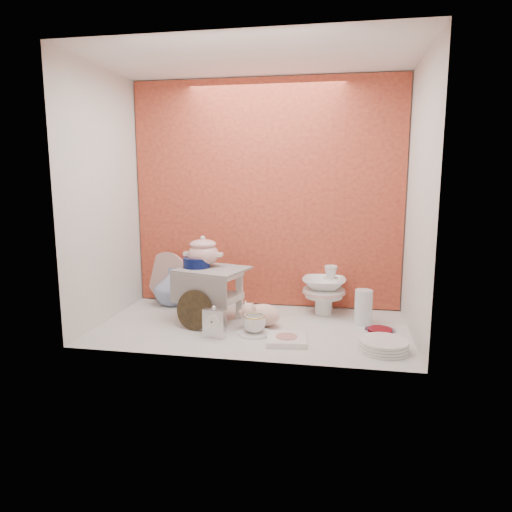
{
  "coord_description": "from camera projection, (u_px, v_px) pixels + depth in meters",
  "views": [
    {
      "loc": [
        0.49,
        -2.57,
        0.88
      ],
      "look_at": [
        0.02,
        0.02,
        0.42
      ],
      "focal_mm": 32.62,
      "sensor_mm": 36.0,
      "label": 1
    }
  ],
  "objects": [
    {
      "name": "mantel_clock",
      "position": [
        214.0,
        322.0,
        2.54
      ],
      "size": [
        0.13,
        0.06,
        0.18
      ],
      "primitive_type": "cube",
      "rotation": [
        0.0,
        0.0,
        -0.13
      ],
      "color": "silver",
      "rests_on": "ground"
    },
    {
      "name": "plush_pig",
      "position": [
        263.0,
        315.0,
        2.72
      ],
      "size": [
        0.27,
        0.2,
        0.15
      ],
      "primitive_type": "ellipsoid",
      "rotation": [
        0.0,
        0.0,
        0.13
      ],
      "color": "beige",
      "rests_on": "ground"
    },
    {
      "name": "floral_platter",
      "position": [
        167.0,
        277.0,
        3.26
      ],
      "size": [
        0.35,
        0.14,
        0.35
      ],
      "primitive_type": null,
      "rotation": [
        0.0,
        0.0,
        -0.28
      ],
      "color": "white",
      "rests_on": "ground"
    },
    {
      "name": "niche_shell",
      "position": [
        258.0,
        166.0,
        2.75
      ],
      "size": [
        1.86,
        1.03,
        1.53
      ],
      "color": "#C85732",
      "rests_on": "ground"
    },
    {
      "name": "teacup_saucer",
      "position": [
        254.0,
        333.0,
        2.6
      ],
      "size": [
        0.2,
        0.2,
        0.01
      ],
      "primitive_type": "cylinder",
      "rotation": [
        0.0,
        0.0,
        0.06
      ],
      "color": "white",
      "rests_on": "ground"
    },
    {
      "name": "gold_rim_teacup",
      "position": [
        254.0,
        323.0,
        2.59
      ],
      "size": [
        0.13,
        0.13,
        0.1
      ],
      "primitive_type": "imported",
      "rotation": [
        0.0,
        0.0,
        -0.01
      ],
      "color": "white",
      "rests_on": "teacup_saucer"
    },
    {
      "name": "ground",
      "position": [
        252.0,
        327.0,
        2.73
      ],
      "size": [
        1.8,
        1.8,
        0.0
      ],
      "primitive_type": "plane",
      "color": "silver",
      "rests_on": "ground"
    },
    {
      "name": "cobalt_bowl",
      "position": [
        197.0,
        262.0,
        2.84
      ],
      "size": [
        0.18,
        0.18,
        0.06
      ],
      "primitive_type": "cylinder",
      "rotation": [
        0.0,
        0.0,
        0.07
      ],
      "color": "#091244",
      "rests_on": "step_stool"
    },
    {
      "name": "lacquer_tray",
      "position": [
        194.0,
        310.0,
        2.67
      ],
      "size": [
        0.24,
        0.11,
        0.23
      ],
      "primitive_type": null,
      "rotation": [
        0.0,
        0.0,
        -0.26
      ],
      "color": "black",
      "rests_on": "ground"
    },
    {
      "name": "crystal_bowl",
      "position": [
        380.0,
        334.0,
        2.53
      ],
      "size": [
        0.23,
        0.23,
        0.05
      ],
      "primitive_type": "imported",
      "rotation": [
        0.0,
        0.0,
        -0.44
      ],
      "color": "silver",
      "rests_on": "ground"
    },
    {
      "name": "dinner_plate_stack",
      "position": [
        384.0,
        345.0,
        2.35
      ],
      "size": [
        0.29,
        0.29,
        0.06
      ],
      "primitive_type": "cylinder",
      "rotation": [
        0.0,
        0.0,
        -0.14
      ],
      "color": "white",
      "rests_on": "ground"
    },
    {
      "name": "soup_tureen",
      "position": [
        203.0,
        251.0,
        2.85
      ],
      "size": [
        0.25,
        0.25,
        0.19
      ],
      "primitive_type": null,
      "rotation": [
        0.0,
        0.0,
        -0.09
      ],
      "color": "white",
      "rests_on": "step_stool"
    },
    {
      "name": "blue_white_vase",
      "position": [
        172.0,
        286.0,
        3.18
      ],
      "size": [
        0.26,
        0.26,
        0.25
      ],
      "primitive_type": "imported",
      "rotation": [
        0.0,
        0.0,
        0.08
      ],
      "color": "silver",
      "rests_on": "ground"
    },
    {
      "name": "step_stool",
      "position": [
        213.0,
        294.0,
        2.84
      ],
      "size": [
        0.46,
        0.42,
        0.32
      ],
      "primitive_type": null,
      "rotation": [
        0.0,
        0.0,
        -0.28
      ],
      "color": "silver",
      "rests_on": "ground"
    },
    {
      "name": "porcelain_tower",
      "position": [
        324.0,
        290.0,
        2.96
      ],
      "size": [
        0.32,
        0.32,
        0.32
      ],
      "primitive_type": null,
      "rotation": [
        0.0,
        0.0,
        0.17
      ],
      "color": "white",
      "rests_on": "ground"
    },
    {
      "name": "clear_glass_vase",
      "position": [
        363.0,
        307.0,
        2.77
      ],
      "size": [
        0.14,
        0.14,
        0.21
      ],
      "primitive_type": "cylinder",
      "rotation": [
        0.0,
        0.0,
        -0.39
      ],
      "color": "silver",
      "rests_on": "ground"
    },
    {
      "name": "lattice_dish",
      "position": [
        286.0,
        339.0,
        2.48
      ],
      "size": [
        0.23,
        0.23,
        0.03
      ],
      "primitive_type": "cube",
      "rotation": [
        0.0,
        0.0,
        0.13
      ],
      "color": "white",
      "rests_on": "ground"
    }
  ]
}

